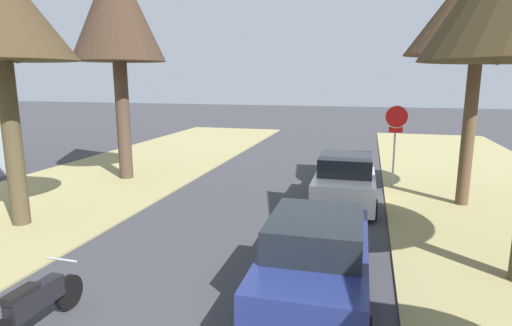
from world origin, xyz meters
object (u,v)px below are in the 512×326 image
at_px(street_tree_right_mid_b, 481,4).
at_px(parked_motorcycle, 35,304).
at_px(street_tree_left_mid_b, 116,10).
at_px(parked_sedan_white, 345,180).
at_px(parked_sedan_navy, 316,258).
at_px(stop_sign_far, 396,128).

bearing_deg(street_tree_right_mid_b, parked_motorcycle, -130.88).
height_order(street_tree_left_mid_b, parked_sedan_white, street_tree_left_mid_b).
height_order(street_tree_left_mid_b, parked_sedan_navy, street_tree_left_mid_b).
distance_m(stop_sign_far, parked_sedan_navy, 8.82).
distance_m(stop_sign_far, parked_motorcycle, 12.45).
xyz_separation_m(parked_sedan_navy, parked_sedan_white, (0.17, 6.23, 0.00)).
bearing_deg(parked_sedan_white, parked_sedan_navy, -91.60).
bearing_deg(street_tree_right_mid_b, parked_sedan_navy, -119.16).
relative_size(stop_sign_far, parked_motorcycle, 1.45).
relative_size(stop_sign_far, parked_sedan_navy, 0.67).
bearing_deg(parked_motorcycle, parked_sedan_white, 63.47).
xyz_separation_m(parked_sedan_white, parked_motorcycle, (-4.27, -8.56, -0.24)).
xyz_separation_m(stop_sign_far, street_tree_right_mid_b, (2.01, -1.75, 3.86)).
distance_m(parked_sedan_navy, parked_motorcycle, 4.72).
relative_size(street_tree_right_mid_b, parked_sedan_white, 1.70).
relative_size(parked_sedan_white, parked_motorcycle, 2.16).
height_order(stop_sign_far, parked_motorcycle, stop_sign_far).
relative_size(stop_sign_far, street_tree_right_mid_b, 0.39).
distance_m(street_tree_right_mid_b, parked_sedan_navy, 9.41).
relative_size(street_tree_right_mid_b, parked_motorcycle, 3.67).
distance_m(street_tree_right_mid_b, street_tree_left_mid_b, 12.23).
xyz_separation_m(street_tree_right_mid_b, street_tree_left_mid_b, (-12.22, 0.47, 0.37)).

